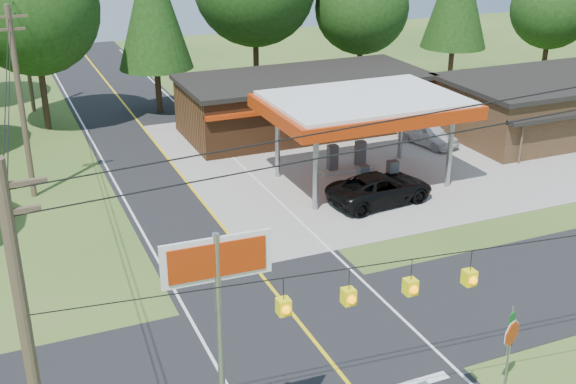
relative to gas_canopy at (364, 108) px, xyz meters
name	(u,v)px	position (x,y,z in m)	size (l,w,h in m)	color
ground	(313,340)	(-9.00, -13.00, -4.27)	(120.00, 120.00, 0.00)	#375A1F
main_highway	(313,340)	(-9.00, -13.00, -4.26)	(8.00, 120.00, 0.02)	black
cross_road	(313,340)	(-9.00, -13.00, -4.25)	(70.00, 7.00, 0.02)	black
lane_center_yellow	(313,340)	(-9.00, -13.00, -4.24)	(0.15, 110.00, 0.00)	yellow
gas_canopy	(364,108)	(0.00, 0.00, 0.00)	(10.60, 7.40, 4.88)	gray
convenience_store	(304,102)	(1.00, 9.98, -2.35)	(16.40, 7.55, 3.80)	#522E17
utility_pole_near_left	(30,357)	(-18.50, -18.00, 0.93)	(1.80, 0.30, 10.00)	#473828
utility_pole_far_left	(21,101)	(-17.00, 5.00, 0.93)	(1.80, 0.30, 10.00)	#473828
utility_pole_north	(25,47)	(-15.50, 22.00, 0.48)	(0.30, 0.30, 9.50)	#473828
overhead_beacons	(381,267)	(-10.00, -19.00, 1.95)	(17.04, 2.04, 1.03)	black
treeline_backdrop	(160,25)	(-8.18, 11.01, 3.22)	(70.27, 51.59, 13.30)	#332316
suv_car	(381,189)	(-0.50, -3.00, -3.48)	(5.65, 5.65, 1.57)	black
sedan_car	(428,133)	(6.98, 4.00, -3.52)	(4.36, 4.36, 1.49)	silver
big_stop_sign	(219,301)	(-14.00, -18.01, 1.35)	(2.77, 0.21, 7.47)	gray
octagonal_stop_sign	(511,339)	(-4.50, -18.00, -2.29)	(0.85, 0.39, 2.63)	gray
route_sign_post	(511,327)	(-3.20, -16.52, -3.09)	(0.39, 0.18, 1.99)	gray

